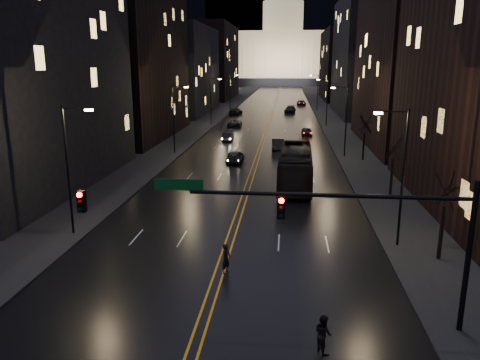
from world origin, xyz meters
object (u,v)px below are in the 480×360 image
(oncoming_car_a, at_px, (235,156))
(oncoming_car_b, at_px, (228,137))
(traffic_signal, at_px, (337,220))
(bus, at_px, (296,167))
(pedestrian_b, at_px, (323,333))
(pedestrian_a, at_px, (226,259))
(receding_car_a, at_px, (278,145))

(oncoming_car_a, bearing_deg, oncoming_car_b, -77.95)
(traffic_signal, xyz_separation_m, oncoming_car_b, (-11.27, 51.17, -4.41))
(bus, height_order, pedestrian_b, bus)
(oncoming_car_b, distance_m, pedestrian_a, 46.53)
(oncoming_car_a, height_order, oncoming_car_b, oncoming_car_a)
(receding_car_a, bearing_deg, pedestrian_a, -96.11)
(traffic_signal, height_order, bus, traffic_signal)
(oncoming_car_b, height_order, pedestrian_b, pedestrian_b)
(oncoming_car_a, height_order, receding_car_a, receding_car_a)
(traffic_signal, bearing_deg, pedestrian_a, 137.73)
(traffic_signal, distance_m, receding_car_a, 44.30)
(pedestrian_a, bearing_deg, oncoming_car_a, 30.27)
(traffic_signal, xyz_separation_m, oncoming_car_a, (-8.41, 35.50, -4.33))
(oncoming_car_b, height_order, pedestrian_a, pedestrian_a)
(pedestrian_a, height_order, pedestrian_b, pedestrian_a)
(bus, distance_m, oncoming_car_a, 12.21)
(oncoming_car_b, height_order, receding_car_a, receding_car_a)
(oncoming_car_a, bearing_deg, pedestrian_a, 97.12)
(pedestrian_a, bearing_deg, traffic_signal, -107.43)
(receding_car_a, bearing_deg, pedestrian_b, -89.47)
(pedestrian_a, bearing_deg, oncoming_car_b, 31.96)
(oncoming_car_a, distance_m, oncoming_car_b, 15.93)
(bus, distance_m, pedestrian_a, 21.05)
(oncoming_car_b, bearing_deg, traffic_signal, 101.76)
(bus, xyz_separation_m, pedestrian_b, (0.76, -27.61, -0.99))
(traffic_signal, relative_size, bus, 1.32)
(oncoming_car_b, relative_size, pedestrian_a, 2.38)
(receding_car_a, distance_m, pedestrian_a, 39.01)
(traffic_signal, bearing_deg, oncoming_car_a, 103.32)
(oncoming_car_b, bearing_deg, pedestrian_b, 100.73)
(bus, bearing_deg, oncoming_car_a, 127.11)
(oncoming_car_b, bearing_deg, receding_car_a, 136.84)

